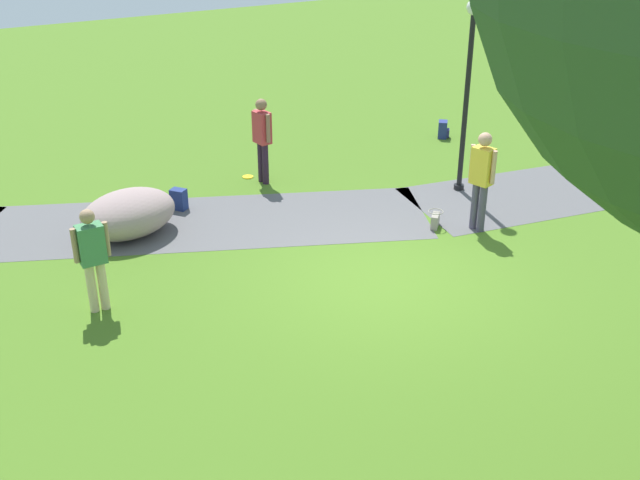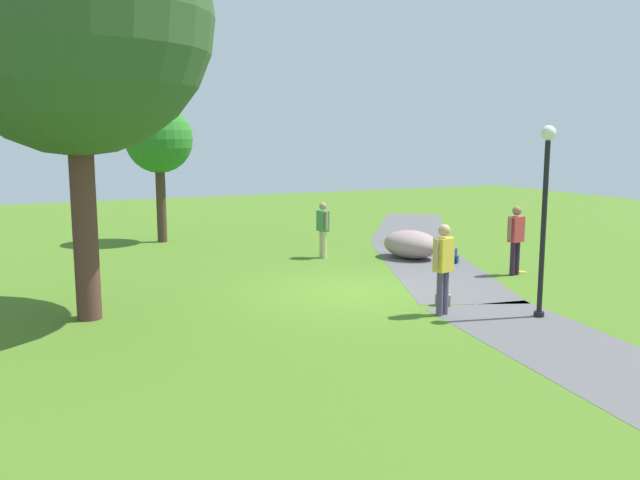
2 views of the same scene
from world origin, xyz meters
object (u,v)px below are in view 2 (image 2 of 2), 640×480
Objects in this scene: backpack_by_boulder at (453,256)px; frisbee_on_grass at (522,272)px; lamp_post at (545,201)px; passerby_on_path at (516,235)px; lawn_boulder at (411,244)px; woman_with_handbag at (443,262)px; handbag_on_grass at (443,299)px; large_shade_tree at (73,16)px; young_tree_near_path at (159,141)px; man_near_boulder at (323,226)px.

frisbee_on_grass is (-1.77, -0.86, -0.18)m from backpack_by_boulder.
lamp_post is 4.11m from passerby_on_path.
lawn_boulder is at bearing 27.29° from frisbee_on_grass.
lamp_post is 2.21m from woman_with_handbag.
frisbee_on_grass is (1.94, -3.81, -0.13)m from handbag_on_grass.
large_shade_tree is at bearing 67.14° from woman_with_handbag.
large_shade_tree is at bearing 89.37° from frisbee_on_grass.
large_shade_tree reaches higher than handbag_on_grass.
frisbee_on_grass is (-0.12, -10.50, -5.56)m from large_shade_tree.
lamp_post is (-12.23, -4.66, -1.03)m from young_tree_near_path.
young_tree_near_path is at bearing -20.33° from large_shade_tree.
large_shade_tree is 11.88m from frisbee_on_grass.
lawn_boulder is 1.26× the size of man_near_boulder.
man_near_boulder reaches higher than lawn_boulder.
large_shade_tree is at bearing 159.67° from young_tree_near_path.
frisbee_on_grass is (-4.01, -3.73, -0.90)m from man_near_boulder.
young_tree_near_path reaches higher than backpack_by_boulder.
young_tree_near_path is at bearing 42.33° from backpack_by_boulder.
large_shade_tree is 21.07× the size of handbag_on_grass.
lawn_boulder is at bearing -10.06° from lamp_post.
lawn_boulder is 3.31m from passerby_on_path.
lamp_post is at bearing -171.40° from man_near_boulder.
lamp_post is at bearing -159.13° from young_tree_near_path.
large_shade_tree is at bearing 99.76° from backpack_by_boulder.
young_tree_near_path is at bearing 36.35° from man_near_boulder.
man_near_boulder is at bearing 8.60° from lamp_post.
handbag_on_grass is (-10.76, -3.47, -3.14)m from young_tree_near_path.
lawn_boulder is 3.28m from frisbee_on_grass.
passerby_on_path is (-8.99, -6.87, -2.27)m from young_tree_near_path.
young_tree_near_path is 11.02× the size of backpack_by_boulder.
large_shade_tree is 2.22× the size of lamp_post.
lamp_post is at bearing 145.70° from passerby_on_path.
backpack_by_boulder is (4.30, -3.39, -0.85)m from woman_with_handbag.
passerby_on_path is at bearing -58.56° from woman_with_handbag.
large_shade_tree is 20.26× the size of backpack_by_boulder.
woman_with_handbag reaches higher than man_near_boulder.
woman_with_handbag reaches higher than passerby_on_path.
man_near_boulder is (7.42, 1.12, -1.34)m from lamp_post.
large_shade_tree reaches higher than lamp_post.
backpack_by_boulder is 1.78× the size of frisbee_on_grass.
woman_with_handbag is 1.16m from handbag_on_grass.
passerby_on_path reaches higher than frisbee_on_grass.
young_tree_near_path reaches higher than handbag_on_grass.
large_shade_tree is 4.68× the size of passerby_on_path.
lamp_post reaches higher than backpack_by_boulder.
lawn_boulder is 1.12× the size of woman_with_handbag.
young_tree_near_path is 11.95m from woman_with_handbag.
young_tree_near_path is 8.77m from lawn_boulder.
woman_with_handbag reaches higher than handbag_on_grass.
handbag_on_grass reaches higher than frisbee_on_grass.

